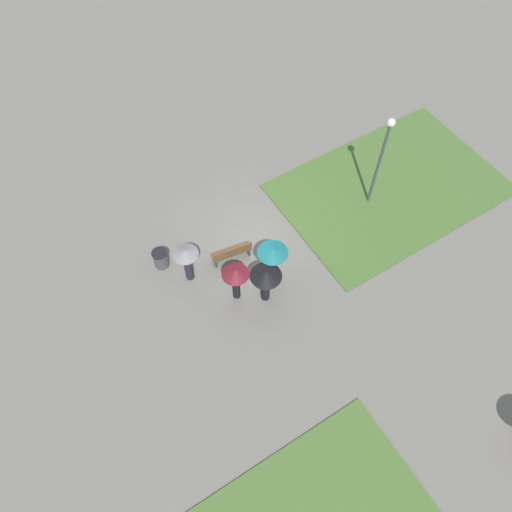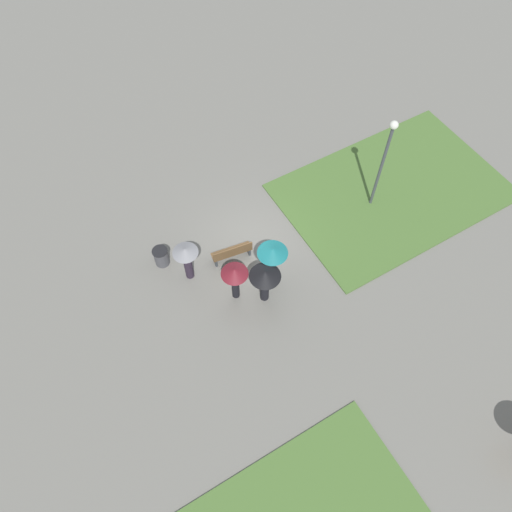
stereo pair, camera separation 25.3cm
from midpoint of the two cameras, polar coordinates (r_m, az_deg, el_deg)
The scene contains 9 objects.
ground_plane at distance 19.86m, azimuth -0.96°, elevation 1.16°, with size 90.00×90.00×0.00m, color slate.
lawn_patch_near at distance 22.34m, azimuth 14.72°, elevation 7.50°, with size 9.35×6.17×0.06m.
park_bench at distance 19.15m, azimuth -3.17°, elevation 0.35°, with size 1.62×0.65×0.90m.
lamp_post at distance 19.61m, azimuth 13.87°, elevation 11.43°, with size 0.32×0.32×4.50m.
trash_bin at distance 19.41m, azimuth -11.19°, elevation -0.30°, with size 0.60×0.60×0.82m.
crowd_person_maroon at distance 17.49m, azimuth -2.76°, elevation -2.33°, with size 0.98×0.98×1.84m.
crowd_person_grey at distance 18.19m, azimuth -8.35°, elevation -0.31°, with size 0.94×0.94×1.82m.
crowd_person_teal at distance 17.87m, azimuth 1.50°, elevation 0.08°, with size 1.12×1.12×1.91m.
crowd_person_black at distance 17.44m, azimuth 0.72°, elevation -2.53°, with size 1.13×1.13×1.83m.
Camera 1 is at (5.65, 9.51, 16.49)m, focal length 35.00 mm.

